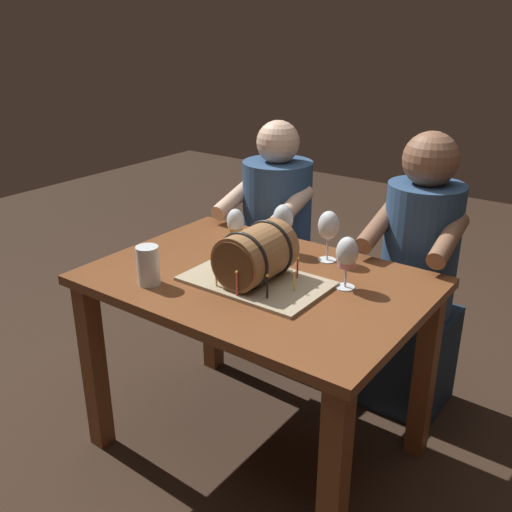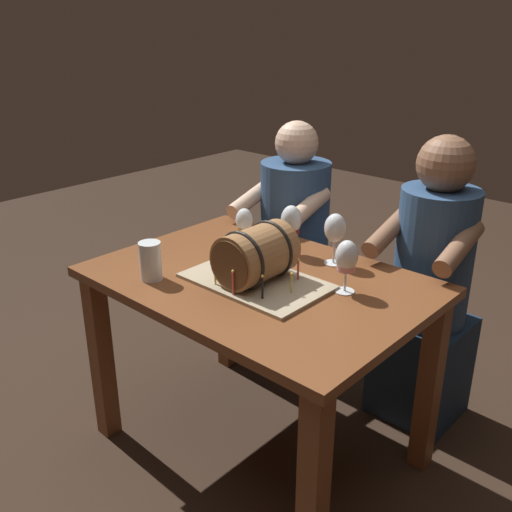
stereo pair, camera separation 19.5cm
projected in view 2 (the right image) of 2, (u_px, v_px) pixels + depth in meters
The scene contains 10 objects.
ground_plane at pixel (259, 445), 2.32m from camera, with size 8.00×8.00×0.00m, color #332319.
dining_table at pixel (259, 309), 2.08m from camera, with size 1.16×0.82×0.74m.
barrel_cake at pixel (256, 259), 1.95m from camera, with size 0.48×0.31×0.21m.
wine_glass_amber at pixel (244, 222), 2.24m from camera, with size 0.07×0.07×0.17m.
wine_glass_rose at pixel (347, 259), 1.88m from camera, with size 0.07×0.07×0.18m.
wine_glass_empty at pixel (335, 229), 2.09m from camera, with size 0.08×0.08×0.19m.
wine_glass_red at pixel (291, 222), 2.19m from camera, with size 0.08×0.08×0.19m.
beer_pint at pixel (151, 262), 1.99m from camera, with size 0.08×0.08×0.14m.
person_seated_left at pixel (293, 256), 2.76m from camera, with size 0.39×0.48×1.17m.
person_seated_right at pixel (428, 299), 2.32m from camera, with size 0.36×0.46×1.20m.
Camera 2 is at (1.24, -1.38, 1.59)m, focal length 40.57 mm.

